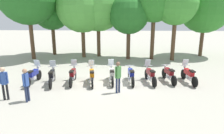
{
  "coord_description": "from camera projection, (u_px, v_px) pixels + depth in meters",
  "views": [
    {
      "loc": [
        0.57,
        -11.91,
        4.2
      ],
      "look_at": [
        0.0,
        0.5,
        0.9
      ],
      "focal_mm": 32.37,
      "sensor_mm": 36.0,
      "label": 1
    }
  ],
  "objects": [
    {
      "name": "person_1",
      "position": [
        26.0,
        83.0,
        9.7
      ],
      "size": [
        0.27,
        0.41,
        1.68
      ],
      "rotation": [
        0.0,
        0.0,
        2.91
      ],
      "color": "#232D4C",
      "rests_on": "ground_plane"
    },
    {
      "name": "tree_6",
      "position": [
        176.0,
        4.0,
        17.47
      ],
      "size": [
        3.77,
        3.77,
        6.94
      ],
      "color": "brown",
      "rests_on": "ground_plane"
    },
    {
      "name": "tree_1",
      "position": [
        52.0,
        11.0,
        20.29
      ],
      "size": [
        3.79,
        3.79,
        6.34
      ],
      "color": "brown",
      "rests_on": "ground_plane"
    },
    {
      "name": "motorcycle_4",
      "position": [
        112.0,
        75.0,
        12.56
      ],
      "size": [
        0.62,
        2.19,
        1.37
      ],
      "rotation": [
        0.0,
        0.0,
        1.69
      ],
      "color": "black",
      "rests_on": "ground_plane"
    },
    {
      "name": "motorcycle_2",
      "position": [
        73.0,
        75.0,
        12.49
      ],
      "size": [
        0.62,
        2.19,
        1.37
      ],
      "rotation": [
        0.0,
        0.0,
        1.64
      ],
      "color": "black",
      "rests_on": "ground_plane"
    },
    {
      "name": "tree_3",
      "position": [
        98.0,
        5.0,
        19.27
      ],
      "size": [
        5.02,
        5.02,
        7.51
      ],
      "color": "brown",
      "rests_on": "ground_plane"
    },
    {
      "name": "motorcycle_7",
      "position": [
        169.0,
        74.0,
        12.72
      ],
      "size": [
        0.65,
        2.17,
        0.99
      ],
      "rotation": [
        0.0,
        0.0,
        1.74
      ],
      "color": "black",
      "rests_on": "ground_plane"
    },
    {
      "name": "tree_2",
      "position": [
        82.0,
        6.0,
        18.89
      ],
      "size": [
        4.92,
        4.92,
        7.32
      ],
      "color": "brown",
      "rests_on": "ground_plane"
    },
    {
      "name": "motorcycle_3",
      "position": [
        92.0,
        76.0,
        12.37
      ],
      "size": [
        0.64,
        2.18,
        1.37
      ],
      "rotation": [
        0.0,
        0.0,
        1.74
      ],
      "color": "black",
      "rests_on": "ground_plane"
    },
    {
      "name": "tree_5",
      "position": [
        154.0,
        1.0,
        17.85
      ],
      "size": [
        3.77,
        3.77,
        7.17
      ],
      "color": "brown",
      "rests_on": "ground_plane"
    },
    {
      "name": "motorcycle_6",
      "position": [
        150.0,
        75.0,
        12.53
      ],
      "size": [
        0.65,
        2.17,
        1.37
      ],
      "rotation": [
        0.0,
        0.0,
        1.74
      ],
      "color": "black",
      "rests_on": "ground_plane"
    },
    {
      "name": "tree_4",
      "position": [
        129.0,
        14.0,
        18.23
      ],
      "size": [
        3.68,
        3.68,
        6.02
      ],
      "color": "brown",
      "rests_on": "ground_plane"
    },
    {
      "name": "motorcycle_1",
      "position": [
        52.0,
        76.0,
        12.25
      ],
      "size": [
        0.67,
        2.17,
        1.37
      ],
      "rotation": [
        0.0,
        0.0,
        1.76
      ],
      "color": "black",
      "rests_on": "ground_plane"
    },
    {
      "name": "tree_7",
      "position": [
        205.0,
        8.0,
        19.45
      ],
      "size": [
        4.83,
        4.83,
        7.15
      ],
      "color": "brown",
      "rests_on": "ground_plane"
    },
    {
      "name": "person_0",
      "position": [
        4.0,
        81.0,
        9.89
      ],
      "size": [
        0.4,
        0.29,
        1.7
      ],
      "rotation": [
        0.0,
        0.0,
        1.94
      ],
      "color": "black",
      "rests_on": "ground_plane"
    },
    {
      "name": "motorcycle_5",
      "position": [
        131.0,
        75.0,
        12.53
      ],
      "size": [
        0.62,
        2.19,
        0.99
      ],
      "rotation": [
        0.0,
        0.0,
        1.67
      ],
      "color": "black",
      "rests_on": "ground_plane"
    },
    {
      "name": "person_2",
      "position": [
        118.0,
        75.0,
        10.78
      ],
      "size": [
        0.37,
        0.32,
        1.74
      ],
      "rotation": [
        0.0,
        0.0,
        2.2
      ],
      "color": "#232D4C",
      "rests_on": "ground_plane"
    },
    {
      "name": "motorcycle_0",
      "position": [
        33.0,
        75.0,
        12.39
      ],
      "size": [
        0.62,
        2.19,
        1.37
      ],
      "rotation": [
        0.0,
        0.0,
        1.54
      ],
      "color": "black",
      "rests_on": "ground_plane"
    },
    {
      "name": "ground_plane",
      "position": [
        112.0,
        83.0,
        12.6
      ],
      "size": [
        80.0,
        80.0,
        0.0
      ],
      "primitive_type": "plane",
      "color": "#ADA899"
    },
    {
      "name": "motorcycle_8",
      "position": [
        189.0,
        75.0,
        12.54
      ],
      "size": [
        0.62,
        2.18,
        1.37
      ],
      "rotation": [
        0.0,
        0.0,
        1.7
      ],
      "color": "black",
      "rests_on": "ground_plane"
    }
  ]
}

